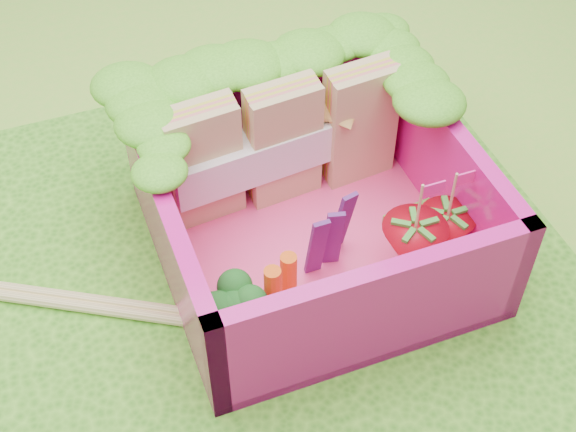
{
  "coord_description": "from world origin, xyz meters",
  "views": [
    {
      "loc": [
        -0.71,
        -2.15,
        2.73
      ],
      "look_at": [
        0.11,
        -0.01,
        0.28
      ],
      "focal_mm": 50.0,
      "sensor_mm": 36.0,
      "label": 1
    }
  ],
  "objects_px": {
    "strawberry_left": "(412,249)",
    "sandwich_stack": "(285,142)",
    "strawberry_right": "(444,234)",
    "chopsticks": "(48,298)",
    "broccoli": "(231,302)",
    "bento_box": "(312,205)"
  },
  "relations": [
    {
      "from": "sandwich_stack",
      "to": "broccoli",
      "type": "distance_m",
      "value": 0.84
    },
    {
      "from": "strawberry_left",
      "to": "chopsticks",
      "type": "relative_size",
      "value": 0.28
    },
    {
      "from": "strawberry_left",
      "to": "chopsticks",
      "type": "xyz_separation_m",
      "value": [
        -1.46,
        0.42,
        -0.17
      ]
    },
    {
      "from": "sandwich_stack",
      "to": "chopsticks",
      "type": "height_order",
      "value": "sandwich_stack"
    },
    {
      "from": "broccoli",
      "to": "bento_box",
      "type": "bearing_deg",
      "value": 35.38
    },
    {
      "from": "chopsticks",
      "to": "bento_box",
      "type": "bearing_deg",
      "value": -5.94
    },
    {
      "from": "broccoli",
      "to": "sandwich_stack",
      "type": "bearing_deg",
      "value": 55.0
    },
    {
      "from": "strawberry_left",
      "to": "sandwich_stack",
      "type": "bearing_deg",
      "value": 115.93
    },
    {
      "from": "strawberry_left",
      "to": "strawberry_right",
      "type": "relative_size",
      "value": 1.07
    },
    {
      "from": "sandwich_stack",
      "to": "strawberry_right",
      "type": "height_order",
      "value": "sandwich_stack"
    },
    {
      "from": "bento_box",
      "to": "sandwich_stack",
      "type": "height_order",
      "value": "sandwich_stack"
    },
    {
      "from": "sandwich_stack",
      "to": "chopsticks",
      "type": "bearing_deg",
      "value": -168.75
    },
    {
      "from": "sandwich_stack",
      "to": "strawberry_right",
      "type": "bearing_deg",
      "value": -51.41
    },
    {
      "from": "bento_box",
      "to": "broccoli",
      "type": "bearing_deg",
      "value": -144.62
    },
    {
      "from": "broccoli",
      "to": "chopsticks",
      "type": "bearing_deg",
      "value": 145.9
    },
    {
      "from": "strawberry_left",
      "to": "chopsticks",
      "type": "height_order",
      "value": "strawberry_left"
    },
    {
      "from": "strawberry_left",
      "to": "strawberry_right",
      "type": "height_order",
      "value": "strawberry_left"
    },
    {
      "from": "chopsticks",
      "to": "broccoli",
      "type": "bearing_deg",
      "value": -34.1
    },
    {
      "from": "sandwich_stack",
      "to": "strawberry_right",
      "type": "distance_m",
      "value": 0.8
    },
    {
      "from": "broccoli",
      "to": "strawberry_right",
      "type": "xyz_separation_m",
      "value": [
        0.97,
        0.07,
        -0.06
      ]
    },
    {
      "from": "bento_box",
      "to": "sandwich_stack",
      "type": "bearing_deg",
      "value": 89.03
    },
    {
      "from": "sandwich_stack",
      "to": "chopsticks",
      "type": "relative_size",
      "value": 0.6
    }
  ]
}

